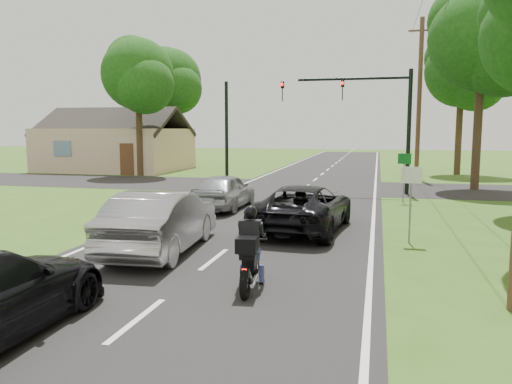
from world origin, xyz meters
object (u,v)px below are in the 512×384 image
traffic_signal (370,109)px  sign_green (404,166)px  silver_sedan (161,221)px  motorcycle_rider (250,256)px  sign_white (411,186)px  silver_suv (224,191)px  utility_pole_far (419,98)px  dark_suv (304,208)px

traffic_signal → sign_green: (1.56, -3.02, -2.54)m
silver_sedan → sign_green: sign_green is taller
motorcycle_rider → sign_white: size_ratio=0.92×
motorcycle_rider → sign_white: 6.00m
silver_suv → utility_pole_far: utility_pole_far is taller
motorcycle_rider → silver_suv: size_ratio=0.47×
dark_suv → silver_sedan: (-3.16, -3.58, 0.08)m
silver_suv → sign_white: (6.79, -4.52, 0.87)m
motorcycle_rider → traffic_signal: 16.43m
traffic_signal → utility_pole_far: bearing=70.3°
motorcycle_rider → sign_green: (3.50, 12.92, 0.94)m
silver_sedan → traffic_signal: size_ratio=0.76×
traffic_signal → sign_green: size_ratio=3.00×
silver_sedan → utility_pole_far: (7.75, 21.58, 4.28)m
silver_suv → motorcycle_rider: bearing=111.3°
sign_white → silver_sedan: bearing=-157.7°
motorcycle_rider → sign_white: sign_white is taller
utility_pole_far → sign_white: 19.39m
silver_sedan → utility_pole_far: utility_pole_far is taller
silver_suv → dark_suv: bearing=137.5°
motorcycle_rider → sign_green: size_ratio=0.92×
motorcycle_rider → utility_pole_far: bearing=72.7°
dark_suv → traffic_signal: 10.70m
silver_sedan → silver_suv: size_ratio=1.16×
dark_suv → silver_suv: 5.09m
traffic_signal → utility_pole_far: 8.55m
silver_sedan → traffic_signal: (4.89, 13.58, 3.33)m
utility_pole_far → sign_green: size_ratio=4.71×
silver_suv → sign_green: (6.99, 3.48, 0.87)m
traffic_signal → sign_white: 11.39m
sign_green → motorcycle_rider: bearing=-105.1°
dark_suv → traffic_signal: size_ratio=0.81×
silver_suv → sign_green: bearing=-152.5°
dark_suv → utility_pole_far: size_ratio=0.52×
motorcycle_rider → sign_white: bearing=50.2°
sign_white → sign_green: 8.00m
traffic_signal → sign_green: 4.24m
sign_white → silver_suv: bearing=146.3°
motorcycle_rider → utility_pole_far: utility_pole_far is taller
motorcycle_rider → silver_suv: bearing=104.3°
dark_suv → sign_green: (3.29, 6.98, 0.87)m
motorcycle_rider → silver_sedan: motorcycle_rider is taller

